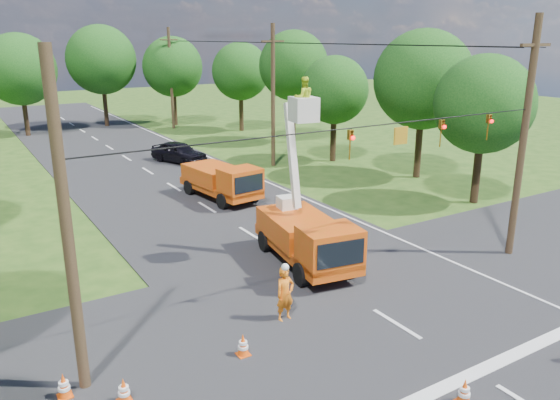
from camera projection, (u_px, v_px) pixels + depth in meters
ground at (174, 188)px, 34.26m from camera, size 140.00×140.00×0.00m
road_main at (174, 188)px, 34.26m from camera, size 12.00×100.00×0.06m
road_cross at (358, 301)px, 19.60m from camera, size 56.00×10.00×0.07m
stop_bar at (476, 374)px, 15.36m from camera, size 9.00×0.45×0.02m
edge_line at (252, 176)px, 37.08m from camera, size 0.12×90.00×0.02m
bucket_truck at (307, 228)px, 22.27m from camera, size 3.17×6.31×7.64m
second_truck at (222, 180)px, 31.50m from camera, size 2.87×6.03×2.18m
ground_worker at (285, 294)px, 18.03m from camera, size 0.73×0.51×1.89m
distant_car at (179, 152)px, 40.89m from camera, size 3.48×5.01×1.58m
traffic_cone_0 at (464, 391)px, 14.03m from camera, size 0.38×0.38×0.71m
traffic_cone_2 at (292, 230)px, 25.76m from camera, size 0.38×0.38×0.71m
traffic_cone_3 at (304, 211)px, 28.53m from camera, size 0.38×0.38×0.71m
traffic_cone_4 at (243, 345)px, 16.14m from camera, size 0.38×0.38×0.71m
traffic_cone_5 at (124, 391)px, 14.06m from camera, size 0.38×0.38×0.71m
traffic_cone_6 at (64, 386)px, 14.26m from camera, size 0.38×0.38×0.71m
traffic_cone_7 at (251, 188)px, 32.82m from camera, size 0.38×0.38×0.71m
pole_right_near at (523, 138)px, 22.41m from camera, size 1.80×0.30×10.00m
pole_right_mid at (273, 95)px, 38.70m from camera, size 1.80×0.30×10.00m
pole_right_far at (171, 78)px, 54.99m from camera, size 1.80×0.30×10.00m
pole_left at (67, 231)px, 13.52m from camera, size 0.30×0.30×9.00m
signal_span at (414, 133)px, 19.02m from camera, size 18.00×0.29×1.07m
tree_right_a at (484, 104)px, 29.68m from camera, size 5.40×5.40×8.28m
tree_right_b at (423, 80)px, 35.07m from camera, size 6.40×6.40×9.65m
tree_right_c at (335, 90)px, 40.19m from camera, size 5.00×5.00×7.83m
tree_right_d at (294, 66)px, 47.12m from camera, size 6.00×6.00×9.70m
tree_right_e at (240, 72)px, 53.38m from camera, size 5.60×5.60×8.63m
tree_far_a at (20, 69)px, 50.32m from camera, size 6.60×6.60×9.50m
tree_far_b at (101, 60)px, 55.80m from camera, size 7.00×7.00×10.32m
tree_far_c at (173, 67)px, 56.84m from camera, size 6.20×6.20×9.18m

